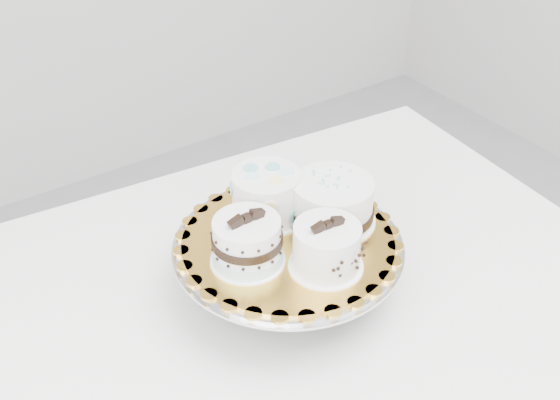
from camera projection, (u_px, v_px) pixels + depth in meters
table at (258, 344)px, 1.07m from camera, size 1.19×0.84×0.75m
cake_stand at (288, 257)px, 1.01m from camera, size 0.33×0.33×0.09m
cake_board at (288, 241)px, 0.99m from camera, size 0.37×0.37×0.00m
cake_swirl at (327, 248)px, 0.92m from camera, size 0.10×0.10×0.08m
cake_banded at (247, 243)px, 0.93m from camera, size 0.10×0.10×0.08m
cake_dots at (266, 195)px, 1.01m from camera, size 0.12×0.12×0.07m
cake_ribbon at (333, 203)px, 1.01m from camera, size 0.15×0.15×0.07m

